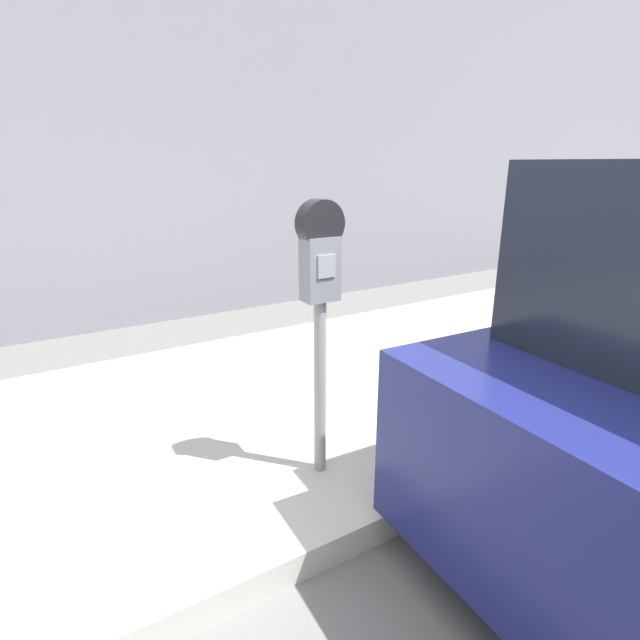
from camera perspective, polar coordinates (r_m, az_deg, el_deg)
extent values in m
cube|color=#BCB7AD|center=(3.49, -13.12, -11.87)|extent=(24.00, 2.80, 0.15)
cube|color=gray|center=(5.89, -24.55, 20.91)|extent=(24.00, 0.30, 4.52)
cylinder|color=gray|center=(2.64, 0.00, -7.89)|extent=(0.06, 0.06, 0.96)
cube|color=slate|center=(2.43, 0.00, 5.84)|extent=(0.18, 0.11, 0.31)
cube|color=gray|center=(2.38, 0.77, 6.15)|extent=(0.10, 0.01, 0.11)
cylinder|color=black|center=(2.40, 0.00, 10.99)|extent=(0.23, 0.09, 0.23)
cylinder|color=black|center=(2.89, 22.35, -14.07)|extent=(0.64, 0.25, 0.62)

